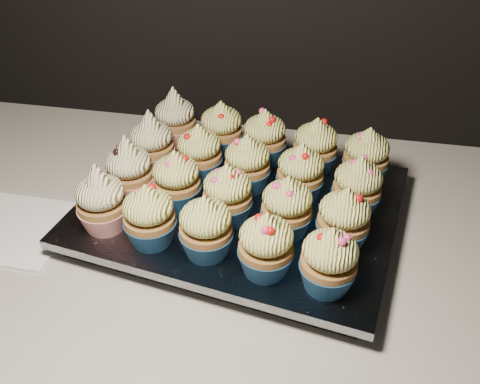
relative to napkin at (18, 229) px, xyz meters
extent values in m
cube|color=beige|center=(0.35, 0.04, -0.02)|extent=(2.44, 0.64, 0.04)
cube|color=white|center=(0.00, 0.00, 0.00)|extent=(0.14, 0.14, 0.00)
cube|color=black|center=(0.29, 0.08, 0.01)|extent=(0.42, 0.34, 0.02)
cube|color=silver|center=(0.29, 0.08, 0.03)|extent=(0.45, 0.38, 0.01)
cone|color=red|center=(0.13, -0.01, 0.05)|extent=(0.06, 0.06, 0.03)
ellipsoid|color=beige|center=(0.13, -0.01, 0.09)|extent=(0.06, 0.06, 0.04)
cone|color=beige|center=(0.13, -0.01, 0.11)|extent=(0.03, 0.03, 0.03)
cone|color=navy|center=(0.20, -0.02, 0.05)|extent=(0.06, 0.06, 0.03)
ellipsoid|color=#FCF67F|center=(0.20, -0.02, 0.09)|extent=(0.06, 0.06, 0.04)
cone|color=#FCF67F|center=(0.20, -0.02, 0.11)|extent=(0.03, 0.03, 0.02)
cone|color=navy|center=(0.27, -0.03, 0.05)|extent=(0.06, 0.06, 0.03)
ellipsoid|color=#FCF67F|center=(0.27, -0.03, 0.09)|extent=(0.06, 0.06, 0.04)
cone|color=#FCF67F|center=(0.27, -0.03, 0.11)|extent=(0.03, 0.03, 0.02)
cone|color=navy|center=(0.34, -0.05, 0.05)|extent=(0.06, 0.06, 0.03)
ellipsoid|color=#FCF67F|center=(0.34, -0.05, 0.09)|extent=(0.06, 0.06, 0.04)
cone|color=#FCF67F|center=(0.34, -0.05, 0.11)|extent=(0.03, 0.03, 0.02)
cone|color=navy|center=(0.41, -0.06, 0.05)|extent=(0.06, 0.06, 0.03)
ellipsoid|color=#FCF67F|center=(0.41, -0.06, 0.09)|extent=(0.06, 0.06, 0.04)
cone|color=#FCF67F|center=(0.41, -0.06, 0.11)|extent=(0.03, 0.03, 0.02)
cone|color=red|center=(0.14, 0.06, 0.05)|extent=(0.06, 0.06, 0.03)
ellipsoid|color=beige|center=(0.14, 0.06, 0.09)|extent=(0.06, 0.06, 0.04)
cone|color=beige|center=(0.14, 0.06, 0.11)|extent=(0.03, 0.03, 0.03)
cone|color=navy|center=(0.21, 0.05, 0.05)|extent=(0.06, 0.06, 0.03)
ellipsoid|color=#FCF67F|center=(0.21, 0.05, 0.09)|extent=(0.06, 0.06, 0.04)
cone|color=#FCF67F|center=(0.21, 0.05, 0.11)|extent=(0.03, 0.03, 0.02)
cone|color=navy|center=(0.28, 0.04, 0.05)|extent=(0.06, 0.06, 0.03)
ellipsoid|color=#FCF67F|center=(0.28, 0.04, 0.09)|extent=(0.06, 0.06, 0.04)
cone|color=#FCF67F|center=(0.28, 0.04, 0.11)|extent=(0.03, 0.03, 0.02)
cone|color=navy|center=(0.36, 0.03, 0.05)|extent=(0.06, 0.06, 0.03)
ellipsoid|color=#FCF67F|center=(0.36, 0.03, 0.09)|extent=(0.06, 0.06, 0.04)
cone|color=#FCF67F|center=(0.36, 0.03, 0.11)|extent=(0.03, 0.03, 0.02)
cone|color=navy|center=(0.42, 0.02, 0.05)|extent=(0.06, 0.06, 0.03)
ellipsoid|color=#FCF67F|center=(0.42, 0.02, 0.09)|extent=(0.06, 0.06, 0.04)
cone|color=#FCF67F|center=(0.42, 0.02, 0.11)|extent=(0.03, 0.03, 0.02)
cone|color=red|center=(0.15, 0.13, 0.05)|extent=(0.06, 0.06, 0.03)
ellipsoid|color=beige|center=(0.15, 0.13, 0.09)|extent=(0.06, 0.06, 0.04)
cone|color=beige|center=(0.15, 0.13, 0.11)|extent=(0.03, 0.03, 0.03)
cone|color=navy|center=(0.22, 0.12, 0.05)|extent=(0.06, 0.06, 0.03)
ellipsoid|color=#FCF67F|center=(0.22, 0.12, 0.09)|extent=(0.06, 0.06, 0.04)
cone|color=#FCF67F|center=(0.22, 0.12, 0.11)|extent=(0.03, 0.03, 0.02)
cone|color=navy|center=(0.29, 0.11, 0.05)|extent=(0.06, 0.06, 0.03)
ellipsoid|color=#FCF67F|center=(0.29, 0.11, 0.09)|extent=(0.06, 0.06, 0.04)
cone|color=#FCF67F|center=(0.29, 0.11, 0.11)|extent=(0.03, 0.03, 0.02)
cone|color=navy|center=(0.37, 0.10, 0.05)|extent=(0.06, 0.06, 0.03)
ellipsoid|color=#FCF67F|center=(0.37, 0.10, 0.09)|extent=(0.06, 0.06, 0.04)
cone|color=#FCF67F|center=(0.37, 0.10, 0.11)|extent=(0.03, 0.03, 0.02)
cone|color=navy|center=(0.44, 0.09, 0.05)|extent=(0.06, 0.06, 0.03)
ellipsoid|color=#FCF67F|center=(0.44, 0.09, 0.09)|extent=(0.06, 0.06, 0.04)
cone|color=#FCF67F|center=(0.44, 0.09, 0.11)|extent=(0.03, 0.03, 0.02)
cone|color=red|center=(0.16, 0.21, 0.05)|extent=(0.06, 0.06, 0.03)
ellipsoid|color=beige|center=(0.16, 0.21, 0.09)|extent=(0.06, 0.06, 0.04)
cone|color=beige|center=(0.16, 0.21, 0.11)|extent=(0.03, 0.03, 0.03)
cone|color=navy|center=(0.24, 0.19, 0.05)|extent=(0.06, 0.06, 0.03)
ellipsoid|color=#FCF67F|center=(0.24, 0.19, 0.09)|extent=(0.06, 0.06, 0.04)
cone|color=#FCF67F|center=(0.24, 0.19, 0.11)|extent=(0.03, 0.03, 0.02)
cone|color=navy|center=(0.31, 0.18, 0.05)|extent=(0.06, 0.06, 0.03)
ellipsoid|color=#FCF67F|center=(0.31, 0.18, 0.09)|extent=(0.06, 0.06, 0.04)
cone|color=#FCF67F|center=(0.31, 0.18, 0.11)|extent=(0.03, 0.03, 0.02)
cone|color=navy|center=(0.38, 0.17, 0.05)|extent=(0.06, 0.06, 0.03)
ellipsoid|color=#FCF67F|center=(0.38, 0.17, 0.09)|extent=(0.06, 0.06, 0.04)
cone|color=#FCF67F|center=(0.38, 0.17, 0.11)|extent=(0.03, 0.03, 0.02)
cone|color=navy|center=(0.45, 0.16, 0.05)|extent=(0.06, 0.06, 0.03)
ellipsoid|color=#FCF67F|center=(0.45, 0.16, 0.09)|extent=(0.06, 0.06, 0.04)
cone|color=#FCF67F|center=(0.45, 0.16, 0.11)|extent=(0.03, 0.03, 0.02)
camera|label=1|loc=(0.40, -0.48, 0.47)|focal=40.00mm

